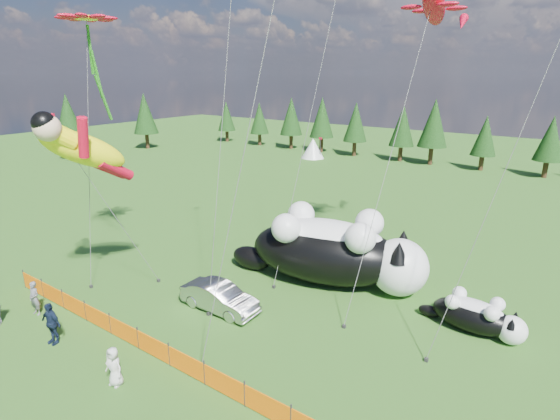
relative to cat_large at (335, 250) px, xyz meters
name	(u,v)px	position (x,y,z in m)	size (l,w,h in m)	color
ground	(204,325)	(-2.90, -7.56, -2.01)	(160.00, 160.00, 0.00)	#113509
safety_fence	(153,347)	(-2.90, -10.56, -1.51)	(22.06, 0.06, 1.10)	#262626
tree_line	(457,136)	(-2.90, 37.44, 1.99)	(90.00, 4.00, 8.00)	black
festival_tents	(551,175)	(8.10, 32.44, -0.61)	(50.00, 3.20, 2.80)	white
cat_large	(335,250)	(0.00, 0.00, 0.00)	(11.60, 6.04, 4.24)	black
cat_small	(477,315)	(7.83, -0.63, -1.18)	(4.87, 1.88, 1.76)	black
car	(219,297)	(-3.27, -6.05, -1.31)	(1.49, 4.28, 1.41)	#B2B3B7
spectator_a	(35,298)	(-10.49, -11.64, -1.13)	(0.64, 0.42, 1.76)	slate
spectator_c	(51,323)	(-7.41, -12.45, -1.02)	(1.16, 0.59, 1.98)	#131E34
spectator_e	(114,367)	(-2.74, -12.54, -1.20)	(0.80, 0.52, 1.63)	silver
superhero_kite	(84,149)	(-9.57, -8.54, 5.96)	(5.55, 5.85, 10.44)	#FFFB0D
gecko_kite	(434,6)	(2.85, 4.54, 12.90)	(4.21, 11.83, 17.12)	red
flower_kite	(87,22)	(-11.57, -6.25, 12.07)	(3.66, 4.12, 14.49)	red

